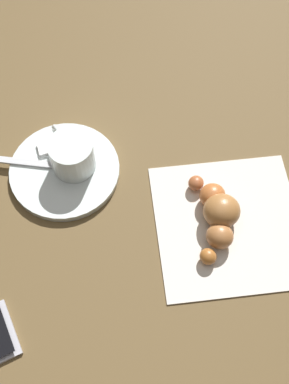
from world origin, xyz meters
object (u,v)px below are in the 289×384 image
(sugar_packet, at_px, (64,143))
(napkin, at_px, (228,224))
(saucer, at_px, (65,170))
(teaspoon, at_px, (55,165))
(espresso_cup, at_px, (72,154))
(croissant, at_px, (217,215))

(sugar_packet, relative_size, napkin, 0.38)
(sugar_packet, bearing_deg, napkin, 134.60)
(saucer, xyz_separation_m, teaspoon, (-0.01, 0.00, 0.01))
(sugar_packet, bearing_deg, teaspoon, 56.93)
(saucer, bearing_deg, sugar_packet, 100.15)
(sugar_packet, bearing_deg, espresso_cup, 99.02)
(espresso_cup, xyz_separation_m, sugar_packet, (-0.02, 0.03, -0.02))
(teaspoon, distance_m, napkin, 0.24)
(teaspoon, xyz_separation_m, napkin, (0.23, -0.05, -0.01))
(saucer, distance_m, espresso_cup, 0.03)
(teaspoon, bearing_deg, napkin, -13.35)
(teaspoon, xyz_separation_m, croissant, (0.21, -0.05, 0.01))
(napkin, bearing_deg, espresso_cup, 163.52)
(saucer, height_order, croissant, croissant)
(espresso_cup, distance_m, croissant, 0.20)
(teaspoon, relative_size, sugar_packet, 2.00)
(saucer, distance_m, croissant, 0.21)
(teaspoon, bearing_deg, espresso_cup, 14.94)
(croissant, bearing_deg, sugar_packet, 157.57)
(saucer, height_order, sugar_packet, sugar_packet)
(espresso_cup, relative_size, napkin, 0.38)
(teaspoon, xyz_separation_m, sugar_packet, (0.01, 0.03, 0.00))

